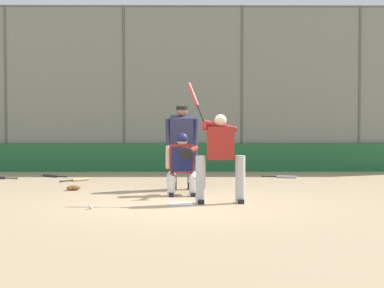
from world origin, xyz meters
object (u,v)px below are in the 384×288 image
Objects in this scene: catcher_behind_plate at (182,163)px; batter_at_plate at (220,155)px; spare_bat_near_backstop at (52,176)px; fielding_glove_on_dirt at (73,188)px; spare_bat_by_padding at (78,180)px; spare_bat_third_base_side at (284,177)px; baseball_loose at (91,207)px; umpire_home at (182,144)px.

batter_at_plate is at bearing 118.27° from catcher_behind_plate.
spare_bat_near_backstop is 2.46× the size of fielding_glove_on_dirt.
catcher_behind_plate is 3.99m from spare_bat_by_padding.
spare_bat_near_backstop and spare_bat_third_base_side have the same top height.
spare_bat_third_base_side is 5.74m from fielding_glove_on_dirt.
batter_at_plate reaches higher than spare_bat_near_backstop.
spare_bat_near_backstop is at bearing -55.01° from batter_at_plate.
batter_at_plate is 3.85m from fielding_glove_on_dirt.
spare_bat_by_padding is 2.24× the size of fielding_glove_on_dirt.
baseball_loose is at bearing -125.16° from spare_bat_by_padding.
catcher_behind_plate is 1.42× the size of spare_bat_third_base_side.
spare_bat_by_padding is 5.05m from baseball_loose.
spare_bat_by_padding is at bearing -49.82° from catcher_behind_plate.
fielding_glove_on_dirt is at bearing 3.53° from umpire_home.
catcher_behind_plate is (0.70, -1.24, -0.23)m from batter_at_plate.
umpire_home is 2.05× the size of spare_bat_third_base_side.
catcher_behind_plate is 5.36m from spare_bat_near_backstop.
catcher_behind_plate is at bearing -128.04° from baseball_loose.
umpire_home reaches higher than baseball_loose.
baseball_loose is at bearing 14.76° from batter_at_plate.
batter_at_plate is 5.41m from spare_bat_by_padding.
spare_bat_by_padding is (2.60, -2.96, -0.62)m from catcher_behind_plate.
spare_bat_near_backstop is (3.47, -3.00, -0.96)m from umpire_home.
baseball_loose is at bearing 138.26° from spare_bat_near_backstop.
batter_at_plate is 6.79m from spare_bat_near_backstop.
spare_bat_near_backstop is at bearing -72.20° from baseball_loose.
catcher_behind_plate is 2.59m from baseball_loose.
umpire_home is at bearing -90.64° from catcher_behind_plate.
batter_at_plate reaches higher than baseball_loose.
catcher_behind_plate is 0.69× the size of umpire_home.
spare_bat_by_padding is (3.30, -4.20, -0.86)m from batter_at_plate.
umpire_home reaches higher than spare_bat_by_padding.
fielding_glove_on_dirt is (2.36, 0.11, -0.94)m from umpire_home.
fielding_glove_on_dirt is (-1.11, 3.11, 0.02)m from spare_bat_near_backstop.
catcher_behind_plate reaches higher than baseball_loose.
spare_bat_by_padding is 9.04× the size of baseball_loose.
spare_bat_third_base_side is at bearing -152.21° from spare_bat_near_backstop.
spare_bat_near_backstop is 6.12m from spare_bat_third_base_side.
spare_bat_by_padding is (-0.88, 1.07, 0.00)m from spare_bat_near_backstop.
umpire_home reaches higher than catcher_behind_plate.
fielding_glove_on_dirt is at bearing -38.68° from batter_at_plate.
umpire_home is (0.71, -2.27, 0.10)m from batter_at_plate.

